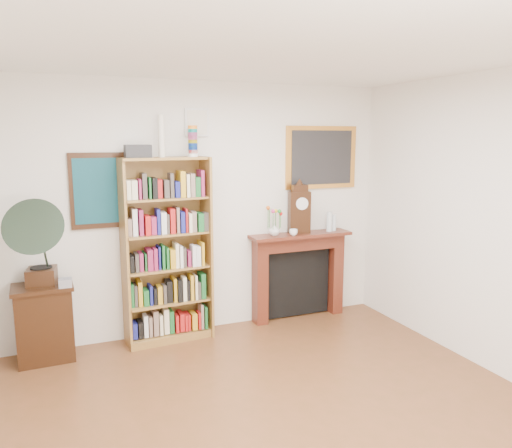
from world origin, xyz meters
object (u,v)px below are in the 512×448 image
(cd_stack, at_px, (65,283))
(mantel_clock, at_px, (299,210))
(bottle_left, at_px, (329,222))
(gramophone, at_px, (38,238))
(bookshelf, at_px, (167,240))
(bottle_right, at_px, (334,223))
(side_cabinet, at_px, (45,323))
(teacup, at_px, (293,232))
(fireplace, at_px, (298,268))
(flower_vase, at_px, (274,230))

(cd_stack, distance_m, mantel_clock, 2.71)
(bottle_left, bearing_deg, gramophone, -176.88)
(bookshelf, bearing_deg, mantel_clock, -1.72)
(bottle_left, bearing_deg, cd_stack, -176.14)
(bookshelf, distance_m, bottle_right, 2.08)
(side_cabinet, xyz_separation_m, bottle_left, (3.25, 0.07, 0.80))
(bookshelf, distance_m, mantel_clock, 1.63)
(bookshelf, relative_size, teacup, 23.86)
(mantel_clock, bearing_deg, side_cabinet, -166.80)
(fireplace, height_order, teacup, teacup)
(bottle_left, xyz_separation_m, bottle_right, (0.07, 0.02, -0.02))
(side_cabinet, relative_size, teacup, 8.00)
(bottle_left, bearing_deg, teacup, -171.73)
(gramophone, bearing_deg, mantel_clock, 12.26)
(teacup, bearing_deg, fireplace, 45.00)
(bookshelf, xyz_separation_m, gramophone, (-1.24, -0.15, 0.15))
(fireplace, height_order, mantel_clock, mantel_clock)
(gramophone, relative_size, bottle_right, 4.38)
(gramophone, distance_m, bottle_right, 3.33)
(gramophone, relative_size, teacup, 9.12)
(bookshelf, bearing_deg, gramophone, -177.31)
(bookshelf, bearing_deg, cd_stack, -174.46)
(fireplace, distance_m, teacup, 0.52)
(mantel_clock, distance_m, flower_vase, 0.40)
(bookshelf, height_order, mantel_clock, bookshelf)
(flower_vase, height_order, bottle_left, bottle_left)
(gramophone, bearing_deg, side_cabinet, 100.12)
(gramophone, bearing_deg, bottle_left, 10.98)
(bottle_right, bearing_deg, flower_vase, -179.21)
(cd_stack, bearing_deg, flower_vase, 5.20)
(gramophone, xyz_separation_m, bottle_left, (3.25, 0.18, -0.08))
(bottle_right, bearing_deg, cd_stack, -175.93)
(mantel_clock, xyz_separation_m, bottle_left, (0.39, -0.04, -0.16))
(fireplace, bearing_deg, teacup, -134.84)
(gramophone, height_order, teacup, gramophone)
(flower_vase, distance_m, bottle_left, 0.74)
(bottle_left, relative_size, bottle_right, 1.20)
(mantel_clock, distance_m, bottle_right, 0.50)
(bookshelf, relative_size, bottle_right, 11.45)
(mantel_clock, height_order, teacup, mantel_clock)
(mantel_clock, bearing_deg, bottle_right, 7.75)
(side_cabinet, bearing_deg, fireplace, 0.99)
(teacup, xyz_separation_m, bottle_right, (0.60, 0.09, 0.06))
(gramophone, xyz_separation_m, bottle_right, (3.32, 0.19, -0.10))
(side_cabinet, height_order, teacup, teacup)
(flower_vase, distance_m, teacup, 0.23)
(cd_stack, distance_m, bottle_left, 3.07)
(flower_vase, bearing_deg, teacup, -21.35)
(bookshelf, xyz_separation_m, flower_vase, (1.27, 0.03, 0.01))
(gramophone, relative_size, bottle_left, 3.65)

